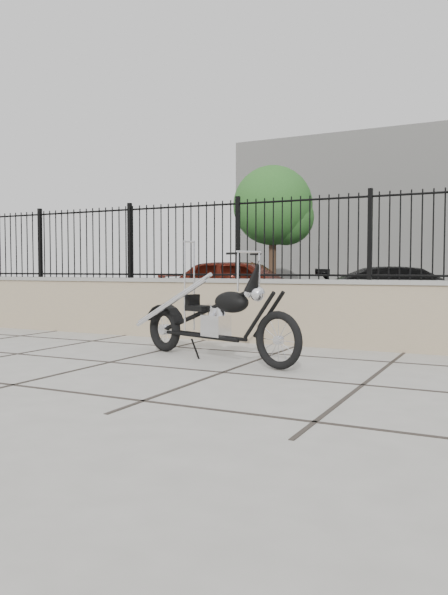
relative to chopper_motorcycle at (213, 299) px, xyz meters
name	(u,v)px	position (x,y,z in m)	size (l,w,h in m)	color
ground_plane	(223,373)	(0.51, -0.76, -0.75)	(90.00, 90.00, 0.00)	#99968E
parking_lot	(409,306)	(0.51, 11.74, -0.75)	(30.00, 30.00, 0.00)	black
retaining_wall	(300,312)	(0.51, 1.74, -0.27)	(14.00, 0.36, 0.96)	gray
iron_fence	(300,238)	(0.51, 1.74, 0.81)	(14.00, 0.08, 1.20)	black
chopper_motorcycle	(213,299)	(0.00, 0.00, 0.00)	(2.49, 0.44, 1.50)	black
car_red	(244,287)	(-2.23, 5.77, -0.06)	(1.62, 4.02, 1.37)	#4B130A
car_black	(410,294)	(1.33, 6.51, -0.17)	(1.63, 4.00, 1.16)	black
bollard_a	(257,303)	(-1.12, 3.98, -0.29)	(0.11, 0.11, 0.92)	#0D2DC6
tree_left	(273,202)	(-5.55, 15.86, 3.07)	(3.23, 3.23, 5.45)	#382619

